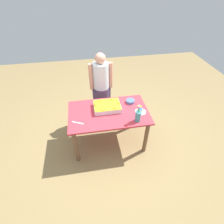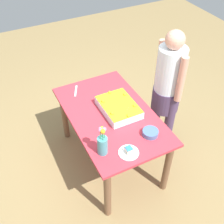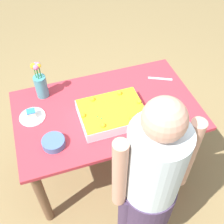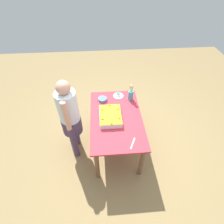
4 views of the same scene
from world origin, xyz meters
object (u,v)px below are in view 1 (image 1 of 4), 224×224
at_px(flower_vase, 138,115).
at_px(fruit_bowl, 130,101).
at_px(person_standing, 101,85).
at_px(cake_knife, 78,123).
at_px(sheet_cake, 107,107).
at_px(serving_plate_with_slice, 140,111).

bearing_deg(flower_vase, fruit_bowl, 89.20).
height_order(fruit_bowl, person_standing, person_standing).
distance_m(cake_knife, flower_vase, 0.96).
bearing_deg(person_standing, sheet_cake, 2.09).
relative_size(cake_knife, flower_vase, 0.64).
bearing_deg(fruit_bowl, serving_plate_with_slice, -70.52).
bearing_deg(fruit_bowl, flower_vase, -90.80).
bearing_deg(flower_vase, person_standing, 114.38).
bearing_deg(cake_knife, serving_plate_with_slice, 30.91).
height_order(flower_vase, person_standing, person_standing).
height_order(cake_knife, flower_vase, flower_vase).
bearing_deg(sheet_cake, serving_plate_with_slice, -18.60).
bearing_deg(serving_plate_with_slice, flower_vase, -118.52).
relative_size(serving_plate_with_slice, person_standing, 0.13).
height_order(sheet_cake, fruit_bowl, sheet_cake).
relative_size(serving_plate_with_slice, flower_vase, 0.60).
bearing_deg(person_standing, flower_vase, 24.38).
relative_size(flower_vase, person_standing, 0.21).
bearing_deg(person_standing, cake_knife, -28.56).
distance_m(flower_vase, fruit_bowl, 0.50).
relative_size(flower_vase, fruit_bowl, 2.02).
bearing_deg(sheet_cake, cake_knife, -151.54).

